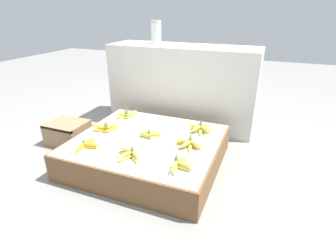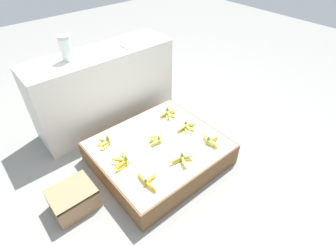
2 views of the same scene
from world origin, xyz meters
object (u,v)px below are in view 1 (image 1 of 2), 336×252
banana_bunch_front_midleft (129,154)px  foam_tray_white (216,47)px  banana_bunch_back_left (127,115)px  banana_bunch_middle_left (106,127)px  banana_bunch_front_midright (179,164)px  banana_bunch_middle_midright (189,144)px  glass_jar (156,32)px  banana_bunch_back_midright (201,128)px  banana_bunch_front_left (86,145)px  banana_bunch_middle_midleft (150,134)px  wooden_crate (68,133)px

banana_bunch_front_midleft → foam_tray_white: foam_tray_white is taller
banana_bunch_back_left → banana_bunch_middle_left: bearing=-93.4°
banana_bunch_front_midright → banana_bunch_middle_midright: (-0.03, 0.28, -0.00)m
banana_bunch_back_left → glass_jar: (0.05, 0.57, 0.67)m
banana_bunch_middle_left → banana_bunch_back_midright: (0.72, 0.27, 0.00)m
banana_bunch_front_midright → banana_bunch_back_midright: banana_bunch_back_midright is taller
banana_bunch_front_midleft → banana_bunch_middle_midright: banana_bunch_middle_midright is taller
banana_bunch_front_left → banana_bunch_middle_midleft: banana_bunch_middle_midleft is taller
banana_bunch_middle_left → banana_bunch_middle_midright: bearing=-1.3°
banana_bunch_middle_midright → banana_bunch_back_left: bearing=155.2°
banana_bunch_middle_left → banana_bunch_front_midright: bearing=-21.9°
glass_jar → banana_bunch_front_left: bearing=-91.6°
banana_bunch_middle_midright → banana_bunch_middle_midleft: bearing=172.5°
banana_bunch_front_left → banana_bunch_back_left: bearing=91.4°
banana_bunch_back_left → banana_bunch_back_midright: bearing=-3.2°
banana_bunch_middle_midleft → banana_bunch_back_left: (-0.36, 0.28, 0.00)m
banana_bunch_middle_midright → banana_bunch_back_left: size_ratio=1.30×
banana_bunch_middle_midleft → banana_bunch_middle_midright: (0.33, -0.04, 0.00)m
banana_bunch_middle_left → banana_bunch_back_midright: banana_bunch_back_midright is taller
foam_tray_white → glass_jar: bearing=173.1°
banana_bunch_front_midright → banana_bunch_back_left: size_ratio=1.22×
foam_tray_white → banana_bunch_front_left: bearing=-120.9°
banana_bunch_back_midright → foam_tray_white: size_ratio=0.99×
banana_bunch_middle_midleft → glass_jar: size_ratio=0.85×
banana_bunch_front_left → banana_bunch_front_midright: banana_bunch_front_midright is taller
wooden_crate → banana_bunch_front_left: bearing=-34.4°
banana_bunch_middle_left → glass_jar: glass_jar is taller
banana_bunch_middle_left → foam_tray_white: size_ratio=0.93×
foam_tray_white → banana_bunch_middle_midright: bearing=-88.5°
banana_bunch_front_left → banana_bunch_front_midright: (0.70, 0.00, 0.01)m
banana_bunch_middle_midleft → glass_jar: (-0.32, 0.85, 0.67)m
banana_bunch_front_midright → banana_bunch_middle_midleft: banana_bunch_front_midright is taller
banana_bunch_middle_midright → banana_bunch_back_midright: 0.28m
wooden_crate → banana_bunch_back_midright: banana_bunch_back_midright is taller
banana_bunch_front_left → banana_bunch_back_midright: (0.69, 0.56, 0.01)m
banana_bunch_front_midright → banana_bunch_front_midleft: bearing=-178.6°
wooden_crate → banana_bunch_back_midright: (1.17, 0.23, 0.14)m
banana_bunch_middle_midright → banana_bunch_back_midright: bearing=87.9°
banana_bunch_front_left → foam_tray_white: (0.66, 1.10, 0.57)m
banana_bunch_middle_midleft → banana_bunch_middle_midright: banana_bunch_middle_midright is taller
wooden_crate → foam_tray_white: 1.55m
banana_bunch_front_midleft → banana_bunch_front_left: bearing=178.7°
wooden_crate → banana_bunch_middle_midleft: size_ratio=1.78×
banana_bunch_front_midleft → banana_bunch_back_midright: banana_bunch_back_midright is taller
wooden_crate → banana_bunch_middle_midright: 1.17m
banana_bunch_front_left → banana_bunch_middle_midleft: bearing=42.8°
banana_bunch_front_left → banana_bunch_middle_midright: bearing=22.5°
banana_bunch_middle_midleft → banana_bunch_back_left: bearing=142.7°
banana_bunch_middle_left → banana_bunch_middle_midright: (0.71, -0.02, -0.00)m
banana_bunch_front_midleft → banana_bunch_middle_left: 0.49m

